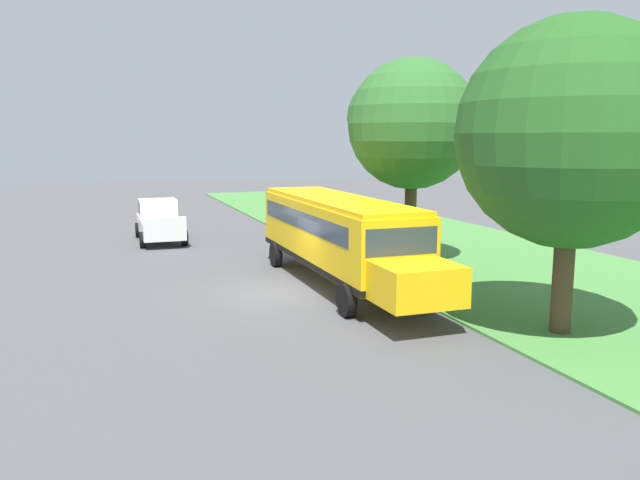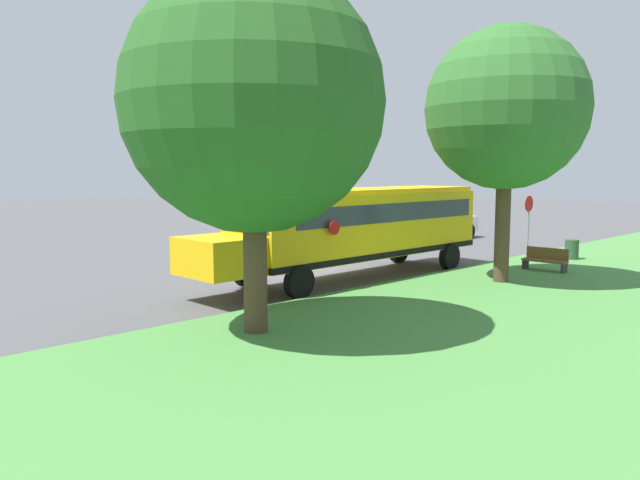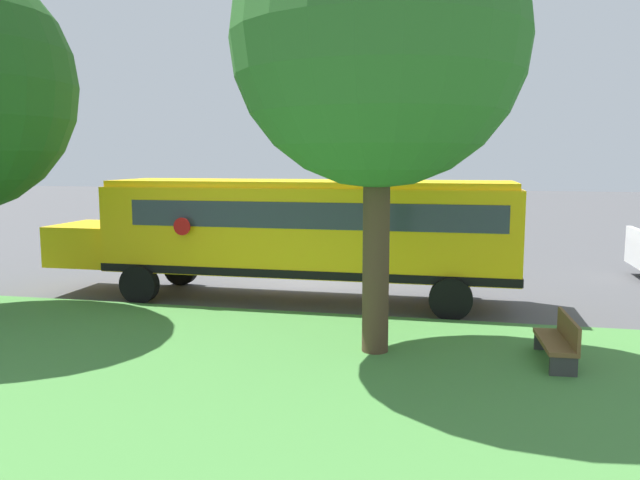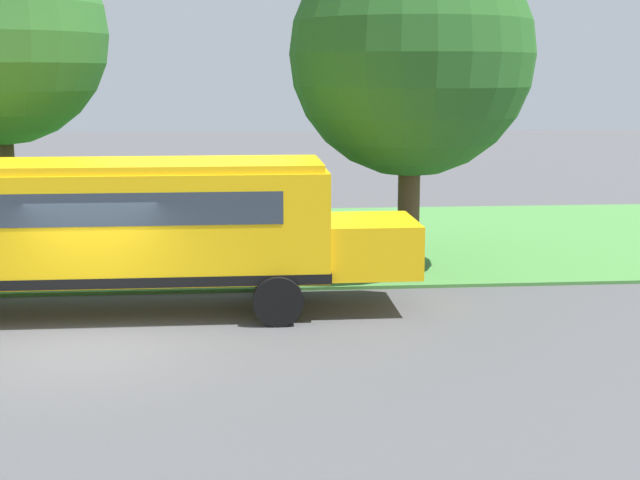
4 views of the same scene
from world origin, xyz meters
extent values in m
plane|color=#4C4C4F|center=(0.00, 0.00, 0.00)|extent=(120.00, 120.00, 0.00)
cube|color=#47843D|center=(-10.00, 0.00, 0.04)|extent=(12.00, 80.00, 0.08)
cube|color=yellow|center=(-2.46, -0.66, 1.90)|extent=(2.50, 10.50, 2.20)
cube|color=yellow|center=(-2.46, 5.54, 1.35)|extent=(2.20, 1.90, 1.10)
cube|color=yellow|center=(-2.46, -0.66, 3.08)|extent=(2.35, 10.29, 0.16)
cube|color=black|center=(-2.46, -0.66, 0.92)|extent=(2.54, 10.54, 0.20)
cube|color=#2D3842|center=(-2.46, -0.96, 2.36)|extent=(2.53, 9.24, 0.64)
cube|color=#2D3842|center=(-2.46, 4.54, 2.36)|extent=(2.25, 0.12, 0.80)
cylinder|color=red|center=(-3.89, 2.23, 2.05)|extent=(0.03, 0.44, 0.44)
cylinder|color=black|center=(-3.71, 3.54, 0.50)|extent=(0.30, 1.00, 1.00)
cylinder|color=black|center=(-1.21, 3.54, 0.50)|extent=(0.30, 1.00, 1.00)
cylinder|color=black|center=(-3.71, -4.33, 0.50)|extent=(0.30, 1.00, 1.00)
cylinder|color=black|center=(-1.21, -4.33, 0.50)|extent=(0.30, 1.00, 1.00)
cube|color=silver|center=(2.70, -12.52, 0.80)|extent=(2.00, 5.40, 0.80)
cube|color=silver|center=(2.70, -13.47, 1.65)|extent=(1.90, 1.70, 0.90)
cube|color=#2D3842|center=(2.70, -13.47, 1.68)|extent=(1.94, 1.53, 0.63)
cube|color=silver|center=(2.70, -9.90, 1.38)|extent=(2.00, 0.16, 0.36)
cylinder|color=black|center=(3.70, -14.28, 0.40)|extent=(0.28, 0.80, 0.80)
cylinder|color=black|center=(1.70, -14.28, 0.40)|extent=(0.28, 0.80, 0.80)
cylinder|color=black|center=(3.70, -10.77, 0.40)|extent=(0.28, 0.80, 0.80)
cylinder|color=black|center=(1.70, -10.77, 0.40)|extent=(0.28, 0.80, 0.80)
cylinder|color=#4C3826|center=(-6.68, -2.96, 1.92)|extent=(0.50, 0.50, 3.84)
sphere|color=#2D6628|center=(-6.68, -2.96, 5.84)|extent=(5.34, 5.34, 5.34)
sphere|color=#2D6628|center=(-5.93, -3.74, 6.11)|extent=(3.42, 3.42, 3.42)
cylinder|color=#4C3826|center=(-6.02, 7.03, 1.57)|extent=(0.55, 0.55, 3.13)
sphere|color=#23561E|center=(-6.02, 7.03, 5.37)|extent=(5.97, 5.97, 5.97)
sphere|color=#23561E|center=(-6.13, 7.35, 5.14)|extent=(3.92, 3.92, 3.92)
cylinder|color=gray|center=(-4.60, -8.82, 1.05)|extent=(0.08, 0.08, 2.10)
cylinder|color=red|center=(-4.60, -8.82, 2.40)|extent=(0.03, 0.68, 0.68)
cube|color=brown|center=(-6.65, -6.20, 0.45)|extent=(1.62, 0.58, 0.08)
cube|color=brown|center=(-6.64, -6.42, 0.70)|extent=(1.60, 0.14, 0.44)
cube|color=#333333|center=(-5.91, -6.16, 0.23)|extent=(0.10, 0.45, 0.45)
cube|color=#333333|center=(-7.39, -6.23, 0.23)|extent=(0.10, 0.45, 0.45)
cylinder|color=#2D4C33|center=(-6.06, -9.88, 0.45)|extent=(0.56, 0.56, 0.90)
camera|label=1|loc=(5.52, 20.20, 5.23)|focal=35.00mm
camera|label=2|loc=(-17.25, 15.91, 3.85)|focal=35.00mm
camera|label=3|loc=(-18.13, -4.40, 3.69)|focal=35.00mm
camera|label=4|loc=(15.81, 2.88, 4.93)|focal=50.00mm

